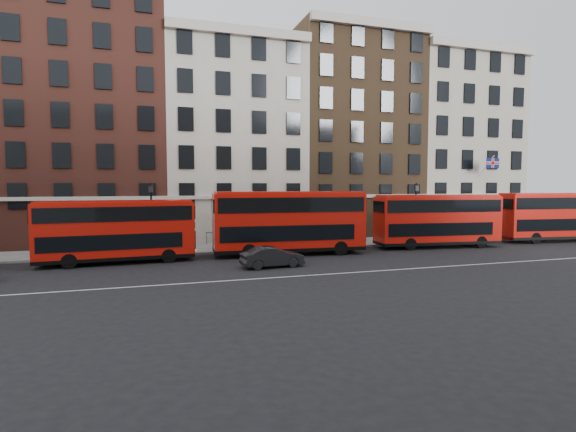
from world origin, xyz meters
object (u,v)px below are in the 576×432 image
object	(u,v)px
bus_d	(437,219)
car_front	(272,257)
bus_b	(116,230)
bus_c	(289,221)
traffic_light	(478,215)
bus_e	(556,216)

from	to	relation	value
bus_d	car_front	distance (m)	16.46
bus_b	bus_c	bearing A→B (deg)	-3.06
car_front	traffic_light	bearing A→B (deg)	-77.70
bus_c	bus_e	size ratio (longest dim) A/B	1.05
bus_d	traffic_light	xyz separation A→B (m)	(6.40, 2.60, 0.06)
car_front	traffic_light	world-z (taller)	traffic_light
bus_d	car_front	bearing A→B (deg)	-157.49
car_front	traffic_light	xyz separation A→B (m)	(22.11, 7.20, 1.78)
bus_d	traffic_light	distance (m)	6.91
bus_b	traffic_light	xyz separation A→B (m)	(31.72, 2.60, 0.17)
bus_e	bus_c	bearing A→B (deg)	-172.89
bus_d	bus_e	size ratio (longest dim) A/B	0.98
bus_c	traffic_light	size ratio (longest dim) A/B	3.53
bus_b	traffic_light	distance (m)	31.83
bus_e	car_front	world-z (taller)	bus_e
bus_c	bus_b	bearing A→B (deg)	-175.96
bus_b	traffic_light	bearing A→B (deg)	1.61
bus_b	bus_c	distance (m)	12.18
bus_c	bus_e	bearing A→B (deg)	4.02
bus_d	car_front	size ratio (longest dim) A/B	2.66
bus_b	bus_e	bearing A→B (deg)	-3.07
bus_c	bus_d	size ratio (longest dim) A/B	1.07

